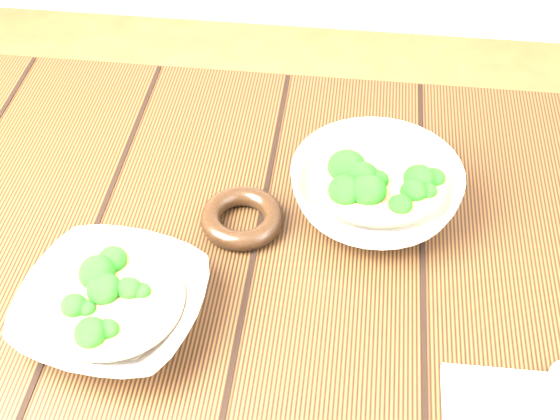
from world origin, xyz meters
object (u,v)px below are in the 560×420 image
(soup_bowl_back, at_px, (375,189))
(trivet, at_px, (242,218))
(table, at_px, (268,335))
(soup_bowl_front, at_px, (113,306))

(soup_bowl_back, distance_m, trivet, 0.17)
(table, relative_size, soup_bowl_back, 5.19)
(table, height_order, soup_bowl_front, soup_bowl_front)
(table, bearing_deg, trivet, 118.58)
(soup_bowl_front, bearing_deg, soup_bowl_back, 37.17)
(table, xyz_separation_m, soup_bowl_back, (0.12, 0.12, 0.16))
(table, bearing_deg, soup_bowl_front, -151.02)
(soup_bowl_back, bearing_deg, trivet, -163.72)
(table, distance_m, soup_bowl_back, 0.23)
(table, xyz_separation_m, trivet, (-0.04, 0.08, 0.13))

